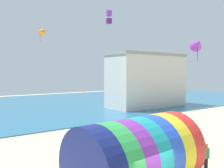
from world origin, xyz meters
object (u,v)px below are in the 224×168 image
object	(u,v)px
kite_handler	(206,157)
kite_purple_box	(109,17)
giant_inflatable_tube	(137,156)
kite_purple_delta	(198,44)
kite_orange_delta	(40,32)

from	to	relation	value
kite_handler	kite_purple_box	size ratio (longest dim) A/B	1.40
giant_inflatable_tube	kite_purple_delta	size ratio (longest dim) A/B	4.35
kite_handler	kite_orange_delta	world-z (taller)	kite_orange_delta
kite_orange_delta	kite_purple_box	xyz separation A→B (m)	(5.02, -3.50, 1.31)
giant_inflatable_tube	kite_handler	xyz separation A→B (m)	(5.05, -0.42, -0.97)
kite_handler	kite_orange_delta	bearing A→B (deg)	110.26
kite_handler	kite_purple_delta	distance (m)	6.85
kite_handler	kite_purple_delta	size ratio (longest dim) A/B	1.13
kite_purple_delta	kite_orange_delta	world-z (taller)	kite_orange_delta
kite_handler	kite_purple_delta	world-z (taller)	kite_purple_delta
giant_inflatable_tube	kite_handler	world-z (taller)	giant_inflatable_tube
giant_inflatable_tube	kite_purple_delta	bearing A→B (deg)	6.13
kite_handler	kite_orange_delta	size ratio (longest dim) A/B	1.43
giant_inflatable_tube	kite_orange_delta	size ratio (longest dim) A/B	5.53
giant_inflatable_tube	kite_purple_box	bearing A→B (deg)	61.73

